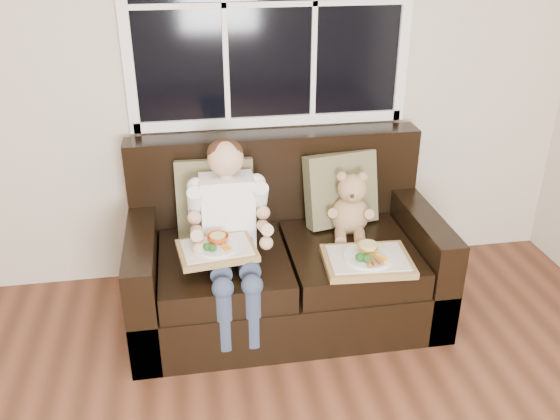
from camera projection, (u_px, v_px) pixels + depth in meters
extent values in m
cube|color=beige|center=(203.00, 61.00, 3.30)|extent=(4.50, 0.02, 2.70)
cube|color=black|center=(269.00, 4.00, 3.21)|extent=(1.50, 0.02, 1.25)
cube|color=white|center=(271.00, 121.00, 3.49)|extent=(1.58, 0.04, 0.06)
cube|color=white|center=(122.00, 7.00, 3.08)|extent=(0.06, 0.04, 1.37)
cube|color=white|center=(407.00, 1.00, 3.32)|extent=(0.06, 0.04, 1.37)
cube|color=white|center=(270.00, 4.00, 3.20)|extent=(1.50, 0.03, 0.03)
cube|color=black|center=(285.00, 290.00, 3.40)|extent=(1.70, 0.90, 0.30)
cube|color=black|center=(145.00, 280.00, 3.22)|extent=(0.15, 0.90, 0.60)
cube|color=black|center=(416.00, 256.00, 3.45)|extent=(0.15, 0.90, 0.60)
cube|color=black|center=(275.00, 187.00, 3.53)|extent=(1.70, 0.18, 0.66)
cube|color=black|center=(224.00, 269.00, 3.18)|extent=(0.68, 0.72, 0.15)
cube|color=black|center=(350.00, 258.00, 3.28)|extent=(0.68, 0.72, 0.15)
cube|color=brown|center=(215.00, 197.00, 3.31)|extent=(0.44, 0.21, 0.44)
cube|color=brown|center=(341.00, 189.00, 3.42)|extent=(0.45, 0.27, 0.43)
cube|color=white|center=(228.00, 211.00, 3.18)|extent=(0.28, 0.17, 0.39)
sphere|color=tan|center=(226.00, 158.00, 3.03)|extent=(0.19, 0.19, 0.19)
ellipsoid|color=#3B2112|center=(225.00, 152.00, 3.03)|extent=(0.19, 0.19, 0.13)
cylinder|color=#2E3950|center=(219.00, 258.00, 3.04)|extent=(0.11, 0.35, 0.11)
cylinder|color=#2E3950|center=(246.00, 255.00, 3.06)|extent=(0.11, 0.35, 0.11)
cylinder|color=#2E3950|center=(224.00, 320.00, 2.92)|extent=(0.10, 0.10, 0.33)
cylinder|color=#2E3950|center=(253.00, 317.00, 2.94)|extent=(0.10, 0.10, 0.33)
cylinder|color=tan|center=(196.00, 217.00, 3.02)|extent=(0.07, 0.35, 0.27)
cylinder|color=tan|center=(262.00, 212.00, 3.07)|extent=(0.07, 0.35, 0.27)
ellipsoid|color=tan|center=(350.00, 215.00, 3.36)|extent=(0.26, 0.23, 0.23)
sphere|color=tan|center=(352.00, 188.00, 3.27)|extent=(0.20, 0.20, 0.16)
sphere|color=tan|center=(342.00, 177.00, 3.24)|extent=(0.06, 0.06, 0.06)
sphere|color=tan|center=(363.00, 176.00, 3.26)|extent=(0.06, 0.06, 0.06)
sphere|color=tan|center=(355.00, 196.00, 3.23)|extent=(0.06, 0.06, 0.06)
sphere|color=black|center=(357.00, 196.00, 3.20)|extent=(0.03, 0.03, 0.03)
cylinder|color=tan|center=(346.00, 237.00, 3.28)|extent=(0.09, 0.14, 0.06)
cylinder|color=tan|center=(364.00, 236.00, 3.29)|extent=(0.09, 0.14, 0.06)
cube|color=olive|center=(217.00, 251.00, 2.98)|extent=(0.42, 0.34, 0.03)
cube|color=beige|center=(217.00, 247.00, 2.98)|extent=(0.36, 0.29, 0.01)
cylinder|color=silver|center=(217.00, 247.00, 2.96)|extent=(0.22, 0.22, 0.01)
imported|color=#DD4612|center=(218.00, 238.00, 2.99)|extent=(0.13, 0.13, 0.04)
cylinder|color=#D4C273|center=(218.00, 238.00, 2.99)|extent=(0.08, 0.08, 0.02)
ellipsoid|color=#1F581C|center=(207.00, 247.00, 2.91)|extent=(0.04, 0.04, 0.04)
ellipsoid|color=#1F581C|center=(213.00, 248.00, 2.90)|extent=(0.04, 0.04, 0.04)
cylinder|color=orange|center=(226.00, 248.00, 2.93)|extent=(0.04, 0.06, 0.01)
cube|color=olive|center=(367.00, 261.00, 3.07)|extent=(0.47, 0.37, 0.04)
cube|color=beige|center=(367.00, 258.00, 3.06)|extent=(0.41, 0.31, 0.01)
cylinder|color=silver|center=(368.00, 257.00, 3.05)|extent=(0.26, 0.26, 0.02)
imported|color=yellow|center=(368.00, 248.00, 3.08)|extent=(0.12, 0.12, 0.03)
cylinder|color=#D4C273|center=(368.00, 247.00, 3.08)|extent=(0.10, 0.10, 0.02)
ellipsoid|color=#1F581C|center=(360.00, 257.00, 2.99)|extent=(0.05, 0.05, 0.04)
ellipsoid|color=#1F581C|center=(367.00, 258.00, 2.98)|extent=(0.05, 0.05, 0.04)
cylinder|color=orange|center=(380.00, 258.00, 3.00)|extent=(0.05, 0.07, 0.02)
cylinder|color=brown|center=(373.00, 260.00, 2.98)|extent=(0.03, 0.09, 0.02)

